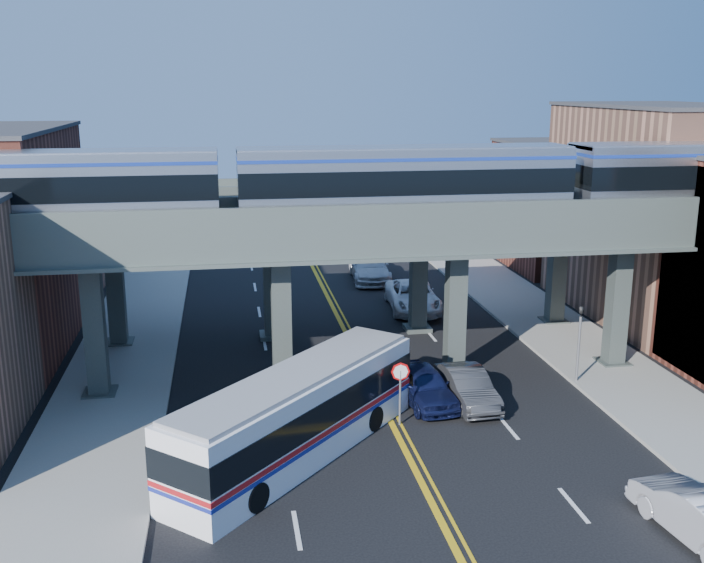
{
  "coord_description": "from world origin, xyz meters",
  "views": [
    {
      "loc": [
        -6.28,
        -25.38,
        13.25
      ],
      "look_at": [
        -0.78,
        8.25,
        4.66
      ],
      "focal_mm": 40.0,
      "sensor_mm": 36.0,
      "label": 1
    }
  ],
  "objects_px": {
    "stop_sign": "(400,383)",
    "car_lane_a": "(424,385)",
    "car_lane_d": "(369,267)",
    "transit_bus": "(297,415)",
    "traffic_signal": "(579,336)",
    "transit_train": "(405,180)",
    "car_lane_b": "(467,387)",
    "car_parked_curb": "(699,514)",
    "car_lane_c": "(413,296)"
  },
  "relations": [
    {
      "from": "transit_bus",
      "to": "car_parked_curb",
      "type": "relative_size",
      "value": 2.19
    },
    {
      "from": "transit_train",
      "to": "transit_bus",
      "type": "xyz_separation_m",
      "value": [
        -5.5,
        -7.06,
        -7.59
      ]
    },
    {
      "from": "stop_sign",
      "to": "car_lane_c",
      "type": "distance_m",
      "value": 16.59
    },
    {
      "from": "car_lane_a",
      "to": "car_parked_curb",
      "type": "height_order",
      "value": "car_parked_curb"
    },
    {
      "from": "car_parked_curb",
      "to": "car_lane_b",
      "type": "bearing_deg",
      "value": -78.38
    },
    {
      "from": "transit_train",
      "to": "car_lane_c",
      "type": "xyz_separation_m",
      "value": [
        3.18,
        10.97,
        -8.33
      ]
    },
    {
      "from": "transit_bus",
      "to": "car_lane_c",
      "type": "xyz_separation_m",
      "value": [
        8.68,
        18.02,
        -0.75
      ]
    },
    {
      "from": "transit_train",
      "to": "car_lane_d",
      "type": "height_order",
      "value": "transit_train"
    },
    {
      "from": "transit_train",
      "to": "car_lane_b",
      "type": "xyz_separation_m",
      "value": [
        2.08,
        -3.39,
        -8.42
      ]
    },
    {
      "from": "car_lane_a",
      "to": "car_lane_b",
      "type": "bearing_deg",
      "value": -19.41
    },
    {
      "from": "traffic_signal",
      "to": "car_lane_c",
      "type": "height_order",
      "value": "traffic_signal"
    },
    {
      "from": "transit_bus",
      "to": "car_lane_b",
      "type": "distance_m",
      "value": 8.46
    },
    {
      "from": "stop_sign",
      "to": "car_lane_a",
      "type": "relative_size",
      "value": 0.56
    },
    {
      "from": "car_lane_d",
      "to": "car_lane_c",
      "type": "bearing_deg",
      "value": -77.61
    },
    {
      "from": "stop_sign",
      "to": "car_lane_d",
      "type": "xyz_separation_m",
      "value": [
        3.18,
        23.78,
        -0.86
      ]
    },
    {
      "from": "car_lane_a",
      "to": "car_lane_b",
      "type": "xyz_separation_m",
      "value": [
        1.79,
        -0.41,
        -0.04
      ]
    },
    {
      "from": "stop_sign",
      "to": "traffic_signal",
      "type": "bearing_deg",
      "value": 18.63
    },
    {
      "from": "stop_sign",
      "to": "car_parked_curb",
      "type": "height_order",
      "value": "stop_sign"
    },
    {
      "from": "transit_train",
      "to": "car_parked_curb",
      "type": "bearing_deg",
      "value": -67.93
    },
    {
      "from": "transit_train",
      "to": "car_lane_b",
      "type": "height_order",
      "value": "transit_train"
    },
    {
      "from": "transit_bus",
      "to": "car_lane_d",
      "type": "xyz_separation_m",
      "value": [
        7.46,
        25.83,
        -0.69
      ]
    },
    {
      "from": "transit_bus",
      "to": "car_lane_a",
      "type": "xyz_separation_m",
      "value": [
        5.78,
        4.07,
        -0.79
      ]
    },
    {
      "from": "stop_sign",
      "to": "car_lane_d",
      "type": "bearing_deg",
      "value": 82.38
    },
    {
      "from": "transit_bus",
      "to": "car_lane_a",
      "type": "relative_size",
      "value": 2.28
    },
    {
      "from": "transit_train",
      "to": "car_lane_b",
      "type": "bearing_deg",
      "value": -58.51
    },
    {
      "from": "car_lane_c",
      "to": "traffic_signal",
      "type": "bearing_deg",
      "value": -66.62
    },
    {
      "from": "stop_sign",
      "to": "transit_bus",
      "type": "relative_size",
      "value": 0.25
    },
    {
      "from": "car_lane_a",
      "to": "car_lane_c",
      "type": "xyz_separation_m",
      "value": [
        2.9,
        13.95,
        0.05
      ]
    },
    {
      "from": "traffic_signal",
      "to": "car_lane_d",
      "type": "xyz_separation_m",
      "value": [
        -5.72,
        20.78,
        -1.4
      ]
    },
    {
      "from": "traffic_signal",
      "to": "transit_bus",
      "type": "bearing_deg",
      "value": -159.02
    },
    {
      "from": "stop_sign",
      "to": "car_lane_b",
      "type": "distance_m",
      "value": 3.8
    },
    {
      "from": "transit_bus",
      "to": "car_lane_d",
      "type": "height_order",
      "value": "transit_bus"
    },
    {
      "from": "stop_sign",
      "to": "traffic_signal",
      "type": "xyz_separation_m",
      "value": [
        8.9,
        3.0,
        0.54
      ]
    },
    {
      "from": "traffic_signal",
      "to": "car_lane_d",
      "type": "distance_m",
      "value": 21.6
    },
    {
      "from": "traffic_signal",
      "to": "transit_bus",
      "type": "distance_m",
      "value": 14.14
    },
    {
      "from": "car_lane_b",
      "to": "traffic_signal",
      "type": "bearing_deg",
      "value": 11.4
    },
    {
      "from": "transit_train",
      "to": "car_lane_d",
      "type": "xyz_separation_m",
      "value": [
        1.96,
        18.78,
        -8.28
      ]
    },
    {
      "from": "traffic_signal",
      "to": "transit_bus",
      "type": "relative_size",
      "value": 0.38
    },
    {
      "from": "traffic_signal",
      "to": "stop_sign",
      "type": "bearing_deg",
      "value": -161.37
    },
    {
      "from": "transit_train",
      "to": "traffic_signal",
      "type": "bearing_deg",
      "value": -14.59
    },
    {
      "from": "car_lane_c",
      "to": "transit_bus",
      "type": "bearing_deg",
      "value": -111.48
    },
    {
      "from": "car_lane_a",
      "to": "transit_bus",
      "type": "bearing_deg",
      "value": -151.39
    },
    {
      "from": "traffic_signal",
      "to": "car_lane_b",
      "type": "distance_m",
      "value": 5.98
    },
    {
      "from": "traffic_signal",
      "to": "transit_bus",
      "type": "xyz_separation_m",
      "value": [
        -13.18,
        -5.06,
        -0.71
      ]
    },
    {
      "from": "transit_train",
      "to": "car_lane_b",
      "type": "relative_size",
      "value": 9.79
    },
    {
      "from": "car_lane_d",
      "to": "car_parked_curb",
      "type": "height_order",
      "value": "car_lane_d"
    },
    {
      "from": "car_lane_a",
      "to": "car_lane_d",
      "type": "xyz_separation_m",
      "value": [
        1.68,
        21.76,
        0.1
      ]
    },
    {
      "from": "car_lane_b",
      "to": "car_lane_c",
      "type": "relative_size",
      "value": 0.76
    },
    {
      "from": "stop_sign",
      "to": "car_parked_curb",
      "type": "relative_size",
      "value": 0.54
    },
    {
      "from": "car_parked_curb",
      "to": "transit_bus",
      "type": "bearing_deg",
      "value": -40.08
    }
  ]
}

